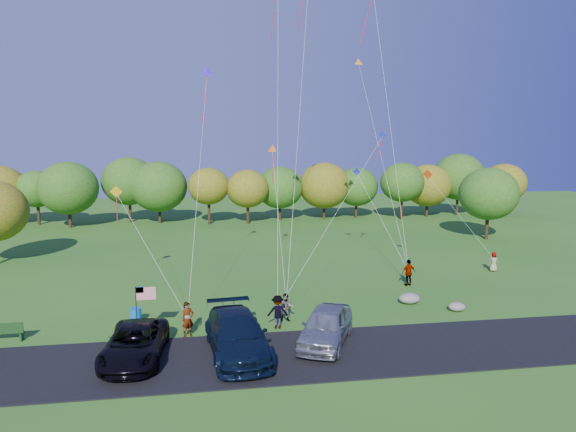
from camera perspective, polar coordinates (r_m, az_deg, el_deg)
name	(u,v)px	position (r m, az deg, el deg)	size (l,w,h in m)	color
ground	(296,325)	(28.81, 0.85, -12.02)	(140.00, 140.00, 0.00)	#25611B
asphalt_lane	(310,354)	(25.15, 2.47, -15.05)	(44.00, 6.00, 0.06)	black
treeline	(236,187)	(62.73, -5.85, 3.26)	(74.04, 27.57, 8.46)	#3A2815
minivan_dark	(135,343)	(25.16, -16.66, -13.41)	(2.55, 5.54, 1.54)	black
minivan_navy	(237,335)	(24.83, -5.66, -13.00)	(2.61, 6.43, 1.87)	black
minivan_silver	(326,326)	(25.99, 4.23, -12.08)	(2.12, 5.26, 1.79)	#9C9FA6
flyer_a	(188,319)	(27.39, -11.08, -11.21)	(0.67, 0.44, 1.85)	#4C4C59
flyer_b	(286,307)	(29.20, -0.18, -10.11)	(0.77, 0.60, 1.58)	#4C4C59
flyer_c	(278,312)	(28.09, -1.16, -10.60)	(1.17, 0.67, 1.81)	#4C4C59
flyer_d	(409,273)	(37.04, 13.27, -6.14)	(1.10, 0.46, 1.87)	#4C4C59
flyer_e	(494,262)	(43.09, 21.88, -4.75)	(0.75, 0.49, 1.53)	#4C4C59
park_bench	(5,332)	(29.96, -28.96, -11.19)	(1.81, 0.46, 1.00)	#163714
trash_barrel	(136,316)	(30.10, -16.54, -10.58)	(0.59, 0.59, 0.89)	#0C5AB7
flag_assembly	(142,299)	(27.31, -15.89, -8.87)	(1.02, 0.66, 2.75)	black
boulder_near	(409,298)	(33.20, 13.32, -8.89)	(1.33, 1.04, 0.66)	gray
boulder_far	(457,307)	(32.58, 18.24, -9.55)	(1.01, 0.84, 0.53)	slate
kites_aloft	(302,31)	(40.28, 1.55, 19.90)	(22.44, 10.28, 17.70)	red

